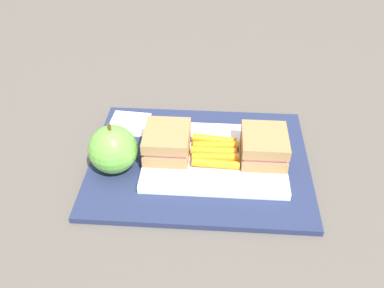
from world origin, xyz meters
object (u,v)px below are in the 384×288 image
(apple, at_px, (113,149))
(paper_napkin, at_px, (129,123))
(sandwich_half_right, at_px, (167,142))
(food_tray, at_px, (215,157))
(sandwich_half_left, at_px, (264,146))
(carrot_sticks_bundle, at_px, (215,151))

(apple, xyz_separation_m, paper_napkin, (0.00, -0.12, -0.04))
(sandwich_half_right, height_order, apple, apple)
(food_tray, xyz_separation_m, apple, (0.16, 0.03, 0.03))
(sandwich_half_left, bearing_deg, apple, 7.11)
(sandwich_half_right, height_order, paper_napkin, sandwich_half_right)
(sandwich_half_left, relative_size, carrot_sticks_bundle, 1.01)
(sandwich_half_right, bearing_deg, sandwich_half_left, 180.00)
(food_tray, bearing_deg, sandwich_half_left, 180.00)
(food_tray, xyz_separation_m, sandwich_half_right, (0.08, 0.00, 0.03))
(sandwich_half_right, bearing_deg, food_tray, 180.00)
(carrot_sticks_bundle, bearing_deg, apple, 10.55)
(sandwich_half_left, relative_size, paper_napkin, 1.14)
(sandwich_half_left, bearing_deg, paper_napkin, -20.37)
(sandwich_half_left, distance_m, apple, 0.24)
(food_tray, distance_m, carrot_sticks_bundle, 0.01)
(carrot_sticks_bundle, bearing_deg, sandwich_half_right, 0.09)
(carrot_sticks_bundle, bearing_deg, paper_napkin, -28.86)
(food_tray, bearing_deg, sandwich_half_right, 0.00)
(carrot_sticks_bundle, xyz_separation_m, apple, (0.16, 0.03, 0.02))
(food_tray, bearing_deg, apple, 10.51)
(apple, relative_size, paper_napkin, 1.27)
(sandwich_half_right, xyz_separation_m, paper_napkin, (0.08, -0.09, -0.03))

